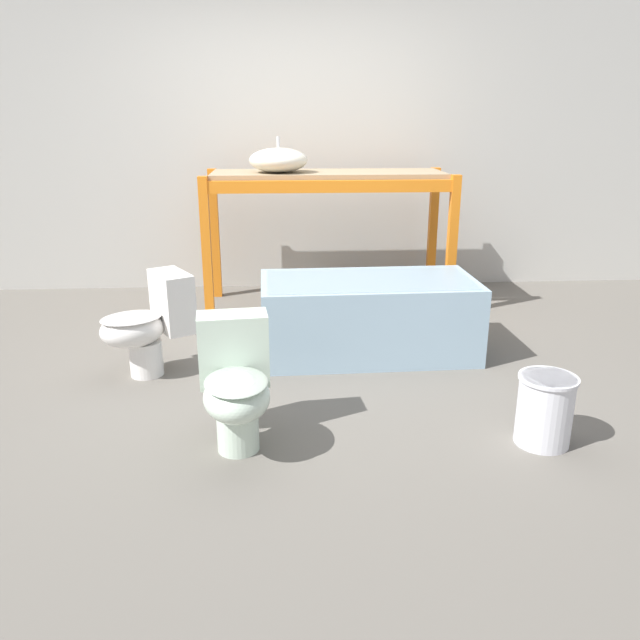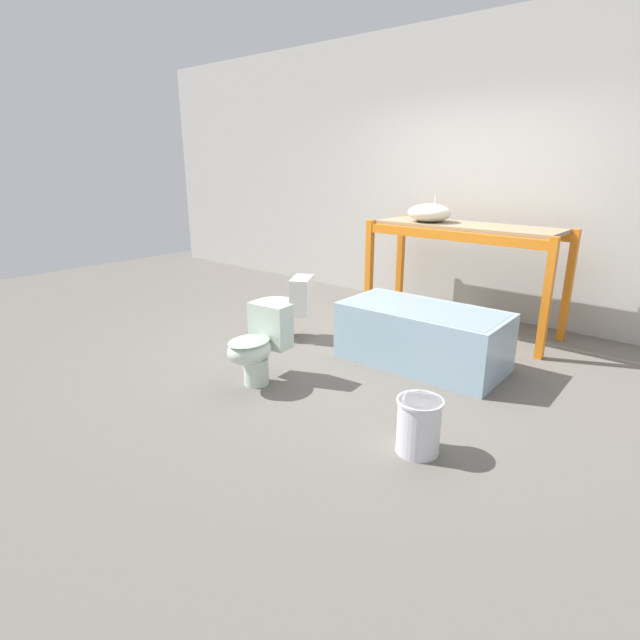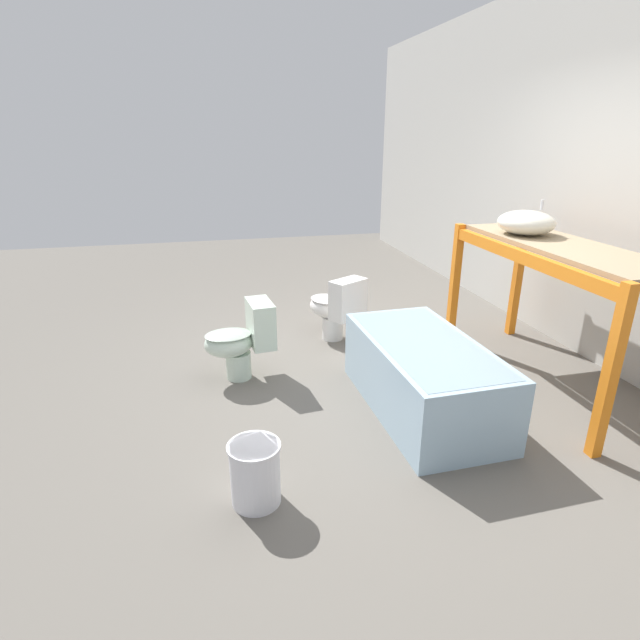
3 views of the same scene
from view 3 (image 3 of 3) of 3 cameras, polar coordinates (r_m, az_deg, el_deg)
The scene contains 8 objects.
ground_plane at distance 4.12m, azimuth 7.01°, elevation -6.65°, with size 12.00×12.00×0.00m, color #666059.
warehouse_wall_rear at distance 4.74m, azimuth 31.47°, elevation 14.39°, with size 10.80×0.08×3.20m.
shelving_rack at distance 4.14m, azimuth 25.79°, elevation 5.39°, with size 1.98×0.73×1.11m.
sink_basin at distance 4.35m, azimuth 22.50°, elevation 10.25°, with size 0.46×0.44×0.27m.
bathtub_main at distance 3.61m, azimuth 11.75°, elevation -5.76°, with size 1.44×0.75×0.52m.
toilet_near at distance 4.72m, azimuth 1.82°, elevation 1.54°, with size 0.64×0.56×0.63m.
toilet_far at distance 4.03m, azimuth -8.90°, elevation -2.13°, with size 0.38×0.58×0.63m.
bucket_white at distance 2.79m, azimuth -7.42°, elevation -16.86°, with size 0.28×0.28×0.35m.
Camera 3 is at (3.42, -1.31, 1.87)m, focal length 28.00 mm.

